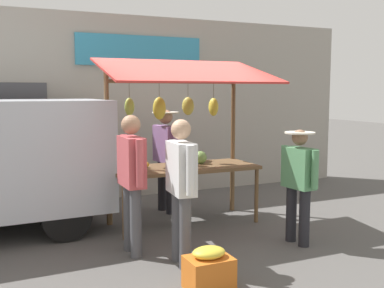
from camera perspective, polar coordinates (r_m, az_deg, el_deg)
ground_plane at (r=7.14m, az=-0.99°, el=-9.76°), size 40.00×40.00×0.00m
street_backdrop at (r=8.91m, az=-6.89°, el=4.53°), size 9.00×0.30×3.40m
market_stall at (r=6.90m, az=-1.06°, el=2.72°), size 2.50×1.46×2.50m
vendor_with_sunhat at (r=7.61m, az=-3.25°, el=-0.94°), size 0.44×0.71×1.70m
shopper_in_striped_shirt at (r=5.67m, az=-7.46°, el=-3.64°), size 0.23×0.73×1.72m
shopper_in_grey_tee at (r=6.18m, az=13.04°, el=-4.13°), size 0.39×0.66×1.51m
shopper_with_ponytail at (r=5.28m, az=-1.35°, el=-4.59°), size 0.26×0.71×1.69m
produce_crate_near at (r=4.85m, az=2.09°, el=-15.26°), size 0.46×0.36×0.45m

